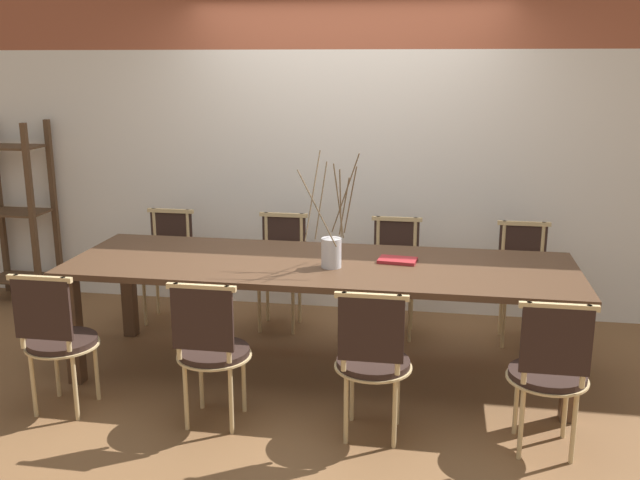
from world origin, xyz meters
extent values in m
plane|color=brown|center=(0.00, 0.00, 0.00)|extent=(16.00, 16.00, 0.00)
cube|color=white|center=(0.00, 1.34, 1.06)|extent=(12.00, 0.06, 2.13)
cube|color=#4C3321|center=(0.00, 0.00, 0.75)|extent=(3.28, 1.05, 0.04)
cube|color=#4C3321|center=(-1.54, -0.42, 0.36)|extent=(0.09, 0.09, 0.73)
cube|color=#4C3321|center=(1.54, -0.42, 0.36)|extent=(0.09, 0.09, 0.73)
cube|color=#4C3321|center=(-1.54, 0.42, 0.36)|extent=(0.09, 0.09, 0.73)
cube|color=#4C3321|center=(1.54, 0.42, 0.36)|extent=(0.09, 0.09, 0.73)
cylinder|color=black|center=(-1.42, -0.76, 0.43)|extent=(0.41, 0.41, 0.04)
cylinder|color=tan|center=(-1.42, -0.76, 0.41)|extent=(0.43, 0.43, 0.01)
cylinder|color=tan|center=(-1.55, -0.63, 0.21)|extent=(0.03, 0.03, 0.41)
cylinder|color=tan|center=(-1.29, -0.63, 0.21)|extent=(0.03, 0.03, 0.41)
cylinder|color=tan|center=(-1.55, -0.89, 0.21)|extent=(0.03, 0.03, 0.41)
cylinder|color=tan|center=(-1.29, -0.89, 0.21)|extent=(0.03, 0.03, 0.41)
cylinder|color=tan|center=(-1.56, -0.93, 0.67)|extent=(0.03, 0.03, 0.44)
cylinder|color=tan|center=(-1.28, -0.93, 0.67)|extent=(0.03, 0.03, 0.44)
cube|color=black|center=(-1.42, -0.94, 0.69)|extent=(0.34, 0.02, 0.35)
cube|color=tan|center=(-1.42, -0.93, 0.87)|extent=(0.38, 0.03, 0.03)
cylinder|color=black|center=(-0.48, -0.76, 0.43)|extent=(0.41, 0.41, 0.04)
cylinder|color=tan|center=(-0.48, -0.76, 0.41)|extent=(0.43, 0.43, 0.01)
cylinder|color=tan|center=(-0.62, -0.63, 0.21)|extent=(0.03, 0.03, 0.41)
cylinder|color=tan|center=(-0.35, -0.63, 0.21)|extent=(0.03, 0.03, 0.41)
cylinder|color=tan|center=(-0.62, -0.89, 0.21)|extent=(0.03, 0.03, 0.41)
cylinder|color=tan|center=(-0.35, -0.89, 0.21)|extent=(0.03, 0.03, 0.41)
cylinder|color=tan|center=(-0.63, -0.93, 0.67)|extent=(0.03, 0.03, 0.44)
cylinder|color=tan|center=(-0.34, -0.93, 0.67)|extent=(0.03, 0.03, 0.44)
cube|color=black|center=(-0.48, -0.94, 0.69)|extent=(0.34, 0.02, 0.35)
cube|color=tan|center=(-0.48, -0.93, 0.87)|extent=(0.38, 0.03, 0.03)
cylinder|color=black|center=(0.43, -0.76, 0.43)|extent=(0.41, 0.41, 0.04)
cylinder|color=tan|center=(0.43, -0.76, 0.41)|extent=(0.43, 0.43, 0.01)
cylinder|color=tan|center=(0.29, -0.63, 0.21)|extent=(0.03, 0.03, 0.41)
cylinder|color=tan|center=(0.56, -0.63, 0.21)|extent=(0.03, 0.03, 0.41)
cylinder|color=tan|center=(0.29, -0.89, 0.21)|extent=(0.03, 0.03, 0.41)
cylinder|color=tan|center=(0.56, -0.89, 0.21)|extent=(0.03, 0.03, 0.41)
cylinder|color=tan|center=(0.28, -0.93, 0.67)|extent=(0.03, 0.03, 0.44)
cylinder|color=tan|center=(0.57, -0.93, 0.67)|extent=(0.03, 0.03, 0.44)
cube|color=black|center=(0.43, -0.94, 0.69)|extent=(0.34, 0.02, 0.35)
cube|color=tan|center=(0.43, -0.93, 0.87)|extent=(0.38, 0.03, 0.03)
cylinder|color=black|center=(1.35, -0.76, 0.43)|extent=(0.41, 0.41, 0.04)
cylinder|color=tan|center=(1.35, -0.76, 0.41)|extent=(0.43, 0.43, 0.01)
cylinder|color=tan|center=(1.22, -0.63, 0.21)|extent=(0.03, 0.03, 0.41)
cylinder|color=tan|center=(1.48, -0.63, 0.21)|extent=(0.03, 0.03, 0.41)
cylinder|color=tan|center=(1.22, -0.89, 0.21)|extent=(0.03, 0.03, 0.41)
cylinder|color=tan|center=(1.48, -0.89, 0.21)|extent=(0.03, 0.03, 0.41)
cylinder|color=tan|center=(1.21, -0.93, 0.67)|extent=(0.03, 0.03, 0.44)
cylinder|color=tan|center=(1.49, -0.93, 0.67)|extent=(0.03, 0.03, 0.44)
cube|color=black|center=(1.35, -0.94, 0.69)|extent=(0.34, 0.02, 0.35)
cube|color=tan|center=(1.35, -0.93, 0.87)|extent=(0.38, 0.03, 0.03)
cylinder|color=black|center=(-1.38, 0.76, 0.43)|extent=(0.41, 0.41, 0.04)
cylinder|color=tan|center=(-1.38, 0.76, 0.41)|extent=(0.43, 0.43, 0.01)
cylinder|color=tan|center=(-1.25, 0.63, 0.21)|extent=(0.03, 0.03, 0.41)
cylinder|color=tan|center=(-1.51, 0.63, 0.21)|extent=(0.03, 0.03, 0.41)
cylinder|color=tan|center=(-1.25, 0.89, 0.21)|extent=(0.03, 0.03, 0.41)
cylinder|color=tan|center=(-1.51, 0.89, 0.21)|extent=(0.03, 0.03, 0.41)
cylinder|color=tan|center=(-1.24, 0.93, 0.67)|extent=(0.03, 0.03, 0.44)
cylinder|color=tan|center=(-1.52, 0.93, 0.67)|extent=(0.03, 0.03, 0.44)
cube|color=black|center=(-1.38, 0.94, 0.69)|extent=(0.34, 0.02, 0.35)
cube|color=tan|center=(-1.38, 0.93, 0.87)|extent=(0.38, 0.03, 0.03)
cylinder|color=black|center=(-0.45, 0.76, 0.43)|extent=(0.41, 0.41, 0.04)
cylinder|color=tan|center=(-0.45, 0.76, 0.41)|extent=(0.43, 0.43, 0.01)
cylinder|color=tan|center=(-0.31, 0.63, 0.21)|extent=(0.03, 0.03, 0.41)
cylinder|color=tan|center=(-0.58, 0.63, 0.21)|extent=(0.03, 0.03, 0.41)
cylinder|color=tan|center=(-0.31, 0.89, 0.21)|extent=(0.03, 0.03, 0.41)
cylinder|color=tan|center=(-0.58, 0.89, 0.21)|extent=(0.03, 0.03, 0.41)
cylinder|color=tan|center=(-0.30, 0.93, 0.67)|extent=(0.03, 0.03, 0.44)
cylinder|color=tan|center=(-0.59, 0.93, 0.67)|extent=(0.03, 0.03, 0.44)
cube|color=black|center=(-0.45, 0.94, 0.69)|extent=(0.34, 0.02, 0.35)
cube|color=tan|center=(-0.45, 0.93, 0.87)|extent=(0.38, 0.03, 0.03)
cylinder|color=black|center=(0.44, 0.76, 0.43)|extent=(0.41, 0.41, 0.04)
cylinder|color=tan|center=(0.44, 0.76, 0.41)|extent=(0.43, 0.43, 0.01)
cylinder|color=tan|center=(0.57, 0.63, 0.21)|extent=(0.03, 0.03, 0.41)
cylinder|color=tan|center=(0.31, 0.63, 0.21)|extent=(0.03, 0.03, 0.41)
cylinder|color=tan|center=(0.57, 0.89, 0.21)|extent=(0.03, 0.03, 0.41)
cylinder|color=tan|center=(0.31, 0.89, 0.21)|extent=(0.03, 0.03, 0.41)
cylinder|color=tan|center=(0.58, 0.93, 0.67)|extent=(0.03, 0.03, 0.44)
cylinder|color=tan|center=(0.30, 0.93, 0.67)|extent=(0.03, 0.03, 0.44)
cube|color=black|center=(0.44, 0.94, 0.69)|extent=(0.34, 0.02, 0.35)
cube|color=tan|center=(0.44, 0.93, 0.87)|extent=(0.38, 0.03, 0.03)
cylinder|color=black|center=(1.38, 0.76, 0.43)|extent=(0.41, 0.41, 0.04)
cylinder|color=tan|center=(1.38, 0.76, 0.41)|extent=(0.43, 0.43, 0.01)
cylinder|color=tan|center=(1.51, 0.63, 0.21)|extent=(0.03, 0.03, 0.41)
cylinder|color=tan|center=(1.25, 0.63, 0.21)|extent=(0.03, 0.03, 0.41)
cylinder|color=tan|center=(1.51, 0.89, 0.21)|extent=(0.03, 0.03, 0.41)
cylinder|color=tan|center=(1.25, 0.89, 0.21)|extent=(0.03, 0.03, 0.41)
cylinder|color=tan|center=(1.52, 0.93, 0.67)|extent=(0.03, 0.03, 0.44)
cylinder|color=tan|center=(1.24, 0.93, 0.67)|extent=(0.03, 0.03, 0.44)
cube|color=black|center=(1.38, 0.94, 0.69)|extent=(0.34, 0.02, 0.35)
cube|color=tan|center=(1.38, 0.93, 0.87)|extent=(0.38, 0.03, 0.03)
cylinder|color=silver|center=(0.09, -0.10, 0.86)|extent=(0.13, 0.13, 0.19)
cylinder|color=brown|center=(0.20, -0.05, 1.19)|extent=(0.11, 0.23, 0.47)
cylinder|color=brown|center=(0.15, -0.09, 1.18)|extent=(0.01, 0.12, 0.45)
cylinder|color=brown|center=(0.02, -0.07, 1.19)|extent=(0.06, 0.15, 0.47)
cylinder|color=brown|center=(-0.03, -0.07, 1.22)|extent=(0.06, 0.26, 0.54)
cylinder|color=brown|center=(0.16, -0.06, 1.15)|extent=(0.09, 0.16, 0.40)
cylinder|color=brown|center=(0.16, 0.00, 1.22)|extent=(0.20, 0.16, 0.54)
cylinder|color=brown|center=(0.14, -0.12, 1.20)|extent=(0.06, 0.11, 0.48)
cylinder|color=brown|center=(0.02, -0.23, 1.18)|extent=(0.27, 0.15, 0.44)
cube|color=maroon|center=(0.50, 0.10, 0.78)|extent=(0.26, 0.19, 0.02)
cube|color=#513823|center=(-2.57, 0.90, 0.78)|extent=(0.04, 0.04, 1.56)
cube|color=#513823|center=(-3.09, 1.25, 0.78)|extent=(0.04, 0.04, 1.56)
cube|color=#513823|center=(-2.57, 1.25, 0.78)|extent=(0.04, 0.04, 1.56)
cube|color=#513823|center=(-2.83, 1.08, 0.19)|extent=(0.52, 0.35, 0.02)
cube|color=#513823|center=(-2.83, 1.08, 0.78)|extent=(0.52, 0.35, 0.02)
cube|color=#513823|center=(-2.83, 1.08, 1.34)|extent=(0.52, 0.35, 0.02)
camera|label=1|loc=(0.74, -4.39, 2.04)|focal=40.00mm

